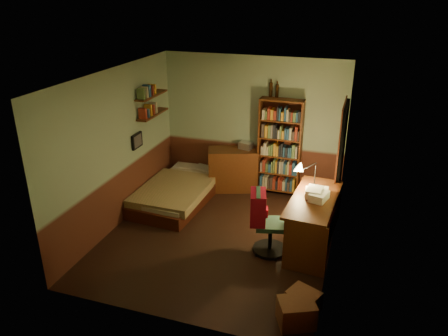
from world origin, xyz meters
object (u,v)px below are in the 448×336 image
(bed, at_px, (178,185))
(mini_stereo, at_px, (246,145))
(office_chair, at_px, (271,227))
(dresser, at_px, (233,169))
(bookshelf, at_px, (280,148))
(desk, at_px, (312,222))
(cardboard_box_a, at_px, (296,313))
(desk_lamp, at_px, (315,171))
(cardboard_box_b, at_px, (303,301))

(bed, distance_m, mini_stereo, 1.52)
(mini_stereo, distance_m, office_chair, 2.32)
(dresser, distance_m, bookshelf, 1.04)
(bed, xyz_separation_m, dresser, (0.83, 0.79, 0.11))
(desk, xyz_separation_m, cardboard_box_a, (0.07, -1.78, -0.25))
(dresser, bearing_deg, desk, -61.19)
(office_chair, distance_m, cardboard_box_a, 1.58)
(desk_lamp, bearing_deg, cardboard_box_a, -67.56)
(cardboard_box_a, distance_m, cardboard_box_b, 0.28)
(desk_lamp, xyz_separation_m, office_chair, (-0.51, -0.78, -0.66))
(desk_lamp, distance_m, office_chair, 1.14)
(bed, relative_size, office_chair, 2.37)
(dresser, xyz_separation_m, cardboard_box_a, (1.83, -3.35, -0.26))
(mini_stereo, xyz_separation_m, cardboard_box_b, (1.65, -3.20, -0.77))
(bed, bearing_deg, desk, -12.80)
(desk_lamp, bearing_deg, dresser, 164.84)
(bed, bearing_deg, desk_lamp, -4.33)
(dresser, height_order, mini_stereo, mini_stereo)
(mini_stereo, bearing_deg, dresser, -137.70)
(desk, relative_size, cardboard_box_a, 3.64)
(desk_lamp, bearing_deg, bookshelf, 142.12)
(cardboard_box_a, bearing_deg, desk, 92.40)
(mini_stereo, xyz_separation_m, cardboard_box_a, (1.61, -3.48, -0.74))
(desk, height_order, desk_lamp, desk_lamp)
(bed, distance_m, office_chair, 2.32)
(bookshelf, xyz_separation_m, desk, (0.87, -1.65, -0.52))
(bed, relative_size, mini_stereo, 8.31)
(bed, height_order, cardboard_box_b, bed)
(bed, bearing_deg, cardboard_box_a, -40.03)
(desk, bearing_deg, cardboard_box_b, -81.46)
(dresser, bearing_deg, cardboard_box_b, -78.09)
(bed, height_order, desk_lamp, desk_lamp)
(dresser, relative_size, cardboard_box_a, 2.22)
(desk, distance_m, cardboard_box_a, 1.80)
(office_chair, bearing_deg, cardboard_box_a, -80.25)
(desk_lamp, xyz_separation_m, cardboard_box_a, (0.13, -2.19, -0.93))
(desk, height_order, office_chair, office_chair)
(office_chair, bearing_deg, dresser, 107.15)
(desk_lamp, height_order, office_chair, desk_lamp)
(mini_stereo, relative_size, desk_lamp, 0.46)
(desk, relative_size, office_chair, 1.79)
(mini_stereo, bearing_deg, bookshelf, 9.85)
(desk_lamp, distance_m, cardboard_box_a, 2.39)
(bed, bearing_deg, office_chair, -25.55)
(cardboard_box_b, bearing_deg, bookshelf, 107.32)
(mini_stereo, height_order, office_chair, mini_stereo)
(bed, relative_size, cardboard_box_b, 5.48)
(bed, relative_size, cardboard_box_a, 4.82)
(office_chair, bearing_deg, desk_lamp, 42.14)
(dresser, bearing_deg, office_chair, -77.80)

